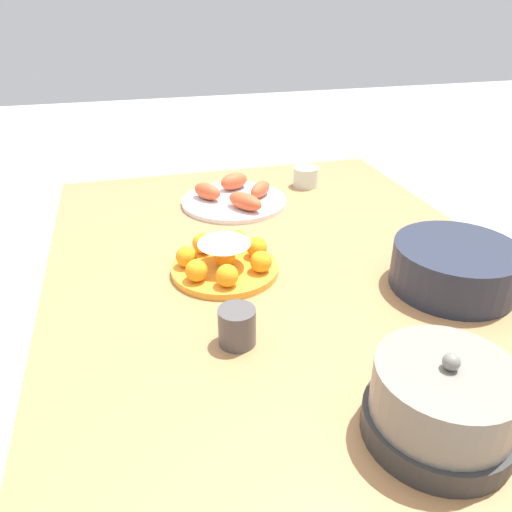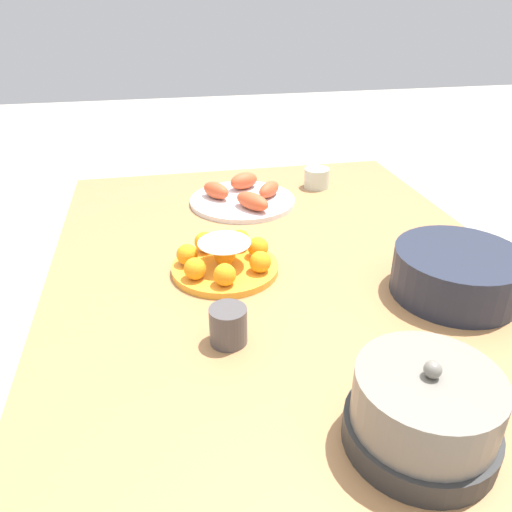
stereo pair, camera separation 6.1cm
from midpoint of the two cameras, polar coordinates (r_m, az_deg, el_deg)
The scene contains 8 objects.
ground_plane at distance 1.64m, azimuth 3.89°, elevation -24.72°, with size 12.00×12.00×0.00m, color #B2A899.
dining_table at distance 1.18m, azimuth 4.92°, elevation -5.23°, with size 1.47×1.07×0.74m.
cake_plate at distance 1.13m, azimuth -2.05°, elevation -0.42°, with size 0.24×0.24×0.08m.
serving_bowl at distance 1.12m, azimuth 23.42°, elevation -1.69°, with size 0.26×0.26×0.10m.
seafood_platter at distance 1.50m, azimuth -0.27°, elevation 6.78°, with size 0.31×0.31×0.06m.
cup_near at distance 0.90m, azimuth -1.24°, elevation -7.97°, with size 0.07×0.07×0.07m.
cup_far at distance 1.63m, azimuth 8.02°, elevation 8.80°, with size 0.08×0.08×0.06m.
warming_pot at distance 0.76m, azimuth 20.90°, elevation -16.31°, with size 0.21×0.21×0.15m.
Camera 2 is at (0.95, -0.27, 1.31)m, focal length 35.00 mm.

